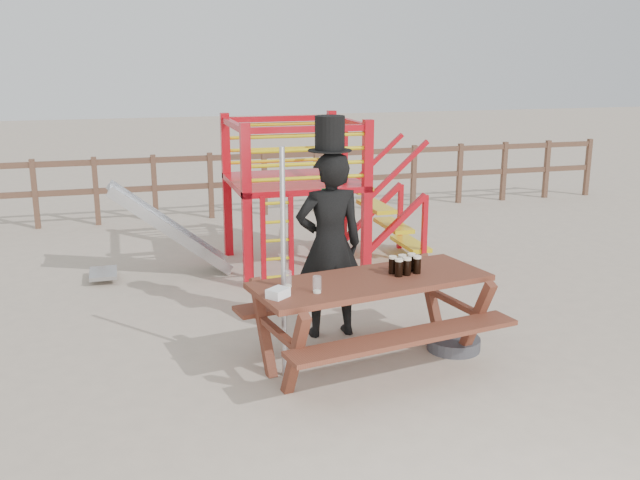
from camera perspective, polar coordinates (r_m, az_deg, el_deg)
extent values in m
plane|color=#B5A38D|center=(6.87, 3.70, -10.35)|extent=(60.00, 60.00, 0.00)
cube|color=brown|center=(13.15, -6.65, 6.62)|extent=(15.00, 0.06, 0.10)
cube|color=brown|center=(13.23, -6.58, 4.45)|extent=(15.00, 0.06, 0.10)
cube|color=brown|center=(13.12, -21.84, 3.42)|extent=(0.09, 0.09, 1.20)
cube|color=brown|center=(13.06, -17.48, 3.75)|extent=(0.09, 0.09, 1.20)
cube|color=brown|center=(13.07, -13.09, 4.05)|extent=(0.09, 0.09, 1.20)
cube|color=brown|center=(13.16, -8.73, 4.33)|extent=(0.09, 0.09, 1.20)
cube|color=brown|center=(13.32, -4.46, 4.57)|extent=(0.09, 0.09, 1.20)
cube|color=brown|center=(13.55, -0.30, 4.79)|extent=(0.09, 0.09, 1.20)
cube|color=brown|center=(13.86, 3.69, 4.97)|extent=(0.09, 0.09, 1.20)
cube|color=brown|center=(14.22, 7.50, 5.12)|extent=(0.09, 0.09, 1.20)
cube|color=brown|center=(14.65, 11.11, 5.25)|extent=(0.09, 0.09, 1.20)
cube|color=brown|center=(15.13, 14.50, 5.35)|extent=(0.09, 0.09, 1.20)
cube|color=brown|center=(15.66, 17.67, 5.42)|extent=(0.09, 0.09, 1.20)
cube|color=brown|center=(16.23, 20.62, 5.47)|extent=(0.09, 0.09, 1.20)
cube|color=red|center=(8.98, -5.88, 2.64)|extent=(0.12, 0.12, 2.10)
cube|color=red|center=(9.39, 3.78, 3.20)|extent=(0.12, 0.12, 2.10)
cube|color=red|center=(10.53, -7.47, 4.34)|extent=(0.12, 0.12, 2.10)
cube|color=red|center=(10.88, 0.91, 4.79)|extent=(0.12, 0.12, 2.10)
cube|color=red|center=(9.88, -2.17, 4.68)|extent=(1.72, 1.72, 0.08)
cube|color=red|center=(9.01, -0.97, 8.87)|extent=(1.60, 0.08, 0.08)
cube|color=red|center=(10.56, -3.29, 9.67)|extent=(1.60, 0.08, 0.08)
cube|color=red|center=(9.62, -6.91, 9.12)|extent=(0.08, 1.60, 0.08)
cube|color=red|center=(10.00, 2.29, 9.42)|extent=(0.08, 1.60, 0.08)
cylinder|color=yellow|center=(9.09, -0.96, 4.98)|extent=(1.50, 0.05, 0.05)
cylinder|color=yellow|center=(10.62, -3.24, 6.34)|extent=(1.50, 0.05, 0.05)
cylinder|color=yellow|center=(9.06, -0.96, 6.10)|extent=(1.50, 0.05, 0.05)
cylinder|color=yellow|center=(10.60, -3.25, 7.30)|extent=(1.50, 0.05, 0.05)
cylinder|color=yellow|center=(9.04, -0.96, 7.23)|extent=(1.50, 0.05, 0.05)
cylinder|color=yellow|center=(10.58, -3.26, 8.27)|extent=(1.50, 0.05, 0.05)
cylinder|color=yellow|center=(9.02, -0.97, 8.36)|extent=(1.50, 0.05, 0.05)
cylinder|color=yellow|center=(10.56, -3.28, 9.24)|extent=(1.50, 0.05, 0.05)
cube|color=red|center=(8.97, -4.57, -0.30)|extent=(0.06, 0.06, 1.20)
cube|color=red|center=(9.05, -2.34, -0.14)|extent=(0.06, 0.06, 1.20)
cylinder|color=yellow|center=(9.13, -3.40, -2.95)|extent=(0.36, 0.04, 0.04)
cylinder|color=yellow|center=(9.06, -3.43, -1.50)|extent=(0.36, 0.04, 0.04)
cylinder|color=yellow|center=(9.00, -3.45, -0.03)|extent=(0.36, 0.04, 0.04)
cylinder|color=yellow|center=(8.94, -3.47, 1.46)|extent=(0.36, 0.04, 0.04)
cylinder|color=yellow|center=(8.89, -3.50, 2.96)|extent=(0.36, 0.04, 0.04)
cube|color=yellow|center=(10.17, 3.04, 4.26)|extent=(0.30, 0.90, 0.06)
cube|color=yellow|center=(10.32, 4.49, 2.69)|extent=(0.30, 0.90, 0.06)
cube|color=yellow|center=(10.49, 5.89, 1.17)|extent=(0.30, 0.90, 0.06)
cube|color=yellow|center=(10.67, 7.25, -0.31)|extent=(0.30, 0.90, 0.06)
cube|color=red|center=(10.00, 6.02, 1.21)|extent=(0.95, 0.08, 0.86)
cube|color=red|center=(10.81, 4.23, 2.26)|extent=(0.95, 0.08, 0.86)
cube|color=#AFB1B6|center=(9.74, -11.89, 0.74)|extent=(1.53, 0.55, 1.21)
cube|color=#AFB1B6|center=(9.47, -11.77, 0.61)|extent=(1.58, 0.04, 1.28)
cube|color=#AFB1B6|center=(9.99, -12.03, 1.32)|extent=(1.58, 0.04, 1.28)
cube|color=#AFB1B6|center=(9.86, -16.95, -2.56)|extent=(0.35, 0.55, 0.05)
cube|color=brown|center=(6.69, 4.13, -3.33)|extent=(2.35, 1.21, 0.06)
cube|color=brown|center=(6.31, 6.90, -7.75)|extent=(2.26, 0.69, 0.04)
cube|color=brown|center=(7.31, 1.66, -4.52)|extent=(2.26, 0.69, 0.04)
cube|color=brown|center=(6.44, -3.34, -8.17)|extent=(0.32, 1.34, 0.80)
cube|color=brown|center=(7.33, 10.54, -5.53)|extent=(0.32, 1.34, 0.80)
imported|color=black|center=(7.39, 0.76, -0.43)|extent=(0.72, 0.48, 1.96)
cube|color=#0E9C34|center=(7.48, 0.43, 1.61)|extent=(0.08, 0.02, 0.46)
cylinder|color=black|center=(7.20, 0.79, 7.19)|extent=(0.44, 0.44, 0.01)
cylinder|color=black|center=(7.17, 0.79, 8.58)|extent=(0.30, 0.30, 0.34)
cube|color=white|center=(7.31, 0.46, 9.63)|extent=(0.16, 0.01, 0.04)
cylinder|color=#B2B2B7|center=(6.38, -2.94, -2.07)|extent=(0.05, 0.05, 2.13)
cylinder|color=#36363A|center=(7.41, 10.62, -8.14)|extent=(0.54, 0.54, 0.12)
cylinder|color=#36363A|center=(7.37, 10.67, -7.32)|extent=(0.06, 0.06, 0.10)
cube|color=white|center=(6.15, -3.38, -4.26)|extent=(0.23, 0.22, 0.08)
cylinder|color=black|center=(6.75, 6.32, -2.30)|extent=(0.08, 0.08, 0.15)
cylinder|color=beige|center=(6.73, 6.34, -1.60)|extent=(0.08, 0.08, 0.02)
cylinder|color=black|center=(6.80, 6.98, -2.20)|extent=(0.08, 0.08, 0.15)
cylinder|color=beige|center=(6.78, 7.00, -1.50)|extent=(0.08, 0.08, 0.02)
cylinder|color=black|center=(6.87, 7.76, -2.05)|extent=(0.08, 0.08, 0.15)
cylinder|color=beige|center=(6.85, 7.79, -1.36)|extent=(0.08, 0.08, 0.02)
cylinder|color=black|center=(6.84, 5.83, -2.08)|extent=(0.08, 0.08, 0.15)
cylinder|color=beige|center=(6.81, 5.85, -1.38)|extent=(0.08, 0.08, 0.02)
cylinder|color=black|center=(6.89, 6.58, -1.96)|extent=(0.08, 0.08, 0.15)
cylinder|color=beige|center=(6.87, 6.60, -1.27)|extent=(0.08, 0.08, 0.02)
cylinder|color=black|center=(6.95, 7.30, -1.84)|extent=(0.08, 0.08, 0.15)
cylinder|color=beige|center=(6.93, 7.33, -1.16)|extent=(0.08, 0.08, 0.02)
cylinder|color=silver|center=(6.41, -2.62, -3.14)|extent=(0.08, 0.08, 0.15)
cylinder|color=beige|center=(6.43, -2.62, -3.69)|extent=(0.07, 0.07, 0.02)
cylinder|color=silver|center=(6.25, -0.24, -3.58)|extent=(0.08, 0.08, 0.15)
cylinder|color=beige|center=(6.27, -0.24, -4.15)|extent=(0.07, 0.07, 0.02)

